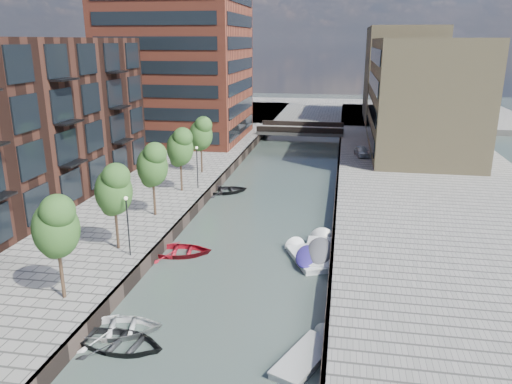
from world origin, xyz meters
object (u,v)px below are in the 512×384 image
(car, at_px, (362,151))
(sloop_4, at_px, (224,193))
(sloop_1, at_px, (121,347))
(tree_2, at_px, (56,225))
(tree_6, at_px, (201,133))
(tree_3, at_px, (113,188))
(tree_4, at_px, (152,164))
(tree_5, at_px, (180,146))
(sloop_3, at_px, (117,333))
(motorboat_2, at_px, (310,354))
(bridge, at_px, (301,130))
(motorboat_4, at_px, (320,251))
(sloop_2, at_px, (179,254))
(motorboat_3, at_px, (304,257))

(car, bearing_deg, sloop_4, -143.91)
(sloop_1, height_order, car, car)
(tree_2, relative_size, tree_6, 1.00)
(tree_3, distance_m, tree_6, 21.00)
(tree_4, bearing_deg, tree_5, 90.00)
(tree_5, distance_m, sloop_3, 23.33)
(car, bearing_deg, motorboat_2, -105.79)
(bridge, distance_m, sloop_3, 55.64)
(motorboat_2, bearing_deg, tree_4, 131.66)
(motorboat_4, bearing_deg, tree_6, 128.42)
(bridge, distance_m, tree_3, 47.92)
(tree_2, xyz_separation_m, sloop_2, (3.69, 8.81, -5.31))
(tree_2, height_order, motorboat_2, tree_2)
(sloop_2, xyz_separation_m, car, (13.65, 30.30, 1.60))
(motorboat_3, distance_m, car, 29.94)
(sloop_3, height_order, motorboat_3, motorboat_3)
(tree_2, distance_m, sloop_3, 6.62)
(motorboat_3, bearing_deg, sloop_1, -124.01)
(tree_2, bearing_deg, sloop_3, -21.03)
(sloop_4, relative_size, motorboat_3, 0.96)
(tree_5, distance_m, car, 25.35)
(tree_3, xyz_separation_m, sloop_3, (3.69, -8.42, -5.31))
(sloop_4, bearing_deg, sloop_3, 158.45)
(sloop_1, height_order, sloop_2, sloop_2)
(tree_3, distance_m, sloop_1, 11.82)
(tree_2, relative_size, sloop_1, 1.29)
(bridge, height_order, tree_2, tree_2)
(tree_4, xyz_separation_m, sloop_1, (4.48, -16.57, -5.31))
(tree_2, bearing_deg, motorboat_3, 37.08)
(tree_6, distance_m, car, 20.92)
(sloop_2, height_order, motorboat_2, motorboat_2)
(tree_6, relative_size, car, 1.68)
(sloop_1, bearing_deg, tree_4, 21.91)
(tree_2, height_order, motorboat_3, tree_2)
(tree_4, height_order, tree_6, same)
(tree_3, relative_size, motorboat_4, 1.03)
(sloop_2, bearing_deg, sloop_4, -8.32)
(tree_5, bearing_deg, tree_4, -90.00)
(sloop_3, relative_size, sloop_4, 1.02)
(tree_2, distance_m, car, 42.94)
(motorboat_3, bearing_deg, tree_2, -142.92)
(tree_6, relative_size, motorboat_2, 1.25)
(sloop_4, bearing_deg, motorboat_4, -164.64)
(sloop_3, xyz_separation_m, motorboat_2, (10.20, -0.19, 0.09))
(bridge, relative_size, tree_3, 2.18)
(tree_5, distance_m, motorboat_2, 27.05)
(tree_2, height_order, car, tree_2)
(tree_4, distance_m, sloop_1, 17.96)
(tree_5, height_order, motorboat_3, tree_5)
(tree_4, height_order, sloop_1, tree_4)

